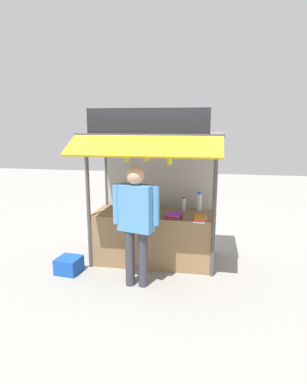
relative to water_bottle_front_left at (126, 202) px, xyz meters
name	(u,v)px	position (x,y,z in m)	size (l,w,h in m)	color
ground_plane	(154,261)	(0.50, -0.16, -0.98)	(20.00, 20.00, 0.00)	gray
stall_counter	(154,237)	(0.50, -0.16, -0.55)	(1.95, 0.75, 0.85)	olive
stall_structure	(155,170)	(0.50, -0.01, 0.56)	(2.15, 1.68, 2.51)	#4C4742
water_bottle_front_left	(126,202)	(0.00, 0.00, 0.00)	(0.08, 0.08, 0.27)	silver
water_bottle_center	(184,204)	(0.98, 0.08, -0.02)	(0.07, 0.07, 0.23)	silver
water_bottle_right	(134,203)	(0.13, -0.01, -0.01)	(0.07, 0.07, 0.24)	silver
water_bottle_mid_left	(199,202)	(1.24, 0.13, 0.02)	(0.09, 0.09, 0.32)	silver
magazine_stack_mid_right	(200,219)	(1.27, -0.47, -0.10)	(0.20, 0.32, 0.06)	white
magazine_stack_back_right	(144,212)	(0.38, -0.30, -0.08)	(0.21, 0.32, 0.10)	black
magazine_stack_left	(174,215)	(0.87, -0.36, -0.10)	(0.27, 0.31, 0.06)	black
banana_bunch_inner_right	(170,159)	(0.82, -0.63, 0.81)	(0.09, 0.09, 0.32)	#332D23
banana_bunch_leftmost	(127,156)	(0.19, -0.64, 0.85)	(0.11, 0.11, 0.29)	#332D23
banana_bunch_rightmost	(147,156)	(0.49, -0.63, 0.86)	(0.11, 0.12, 0.27)	#332D23
vendor_person	(136,216)	(0.41, -1.02, 0.06)	(0.66, 0.33, 1.73)	#383842
plastic_crate	(69,265)	(-0.73, -0.80, -0.86)	(0.35, 0.35, 0.24)	#194CB2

